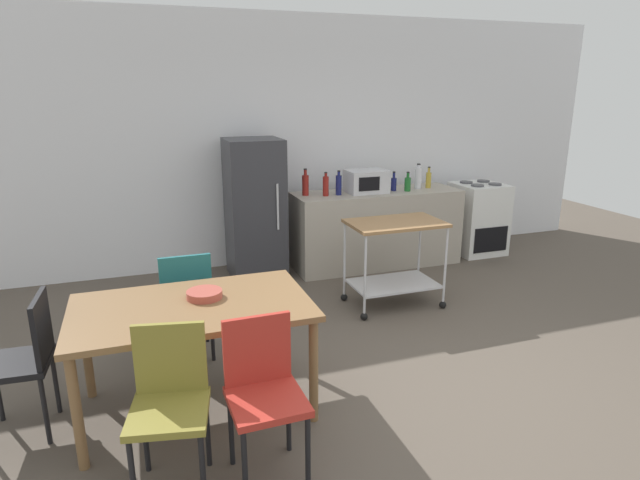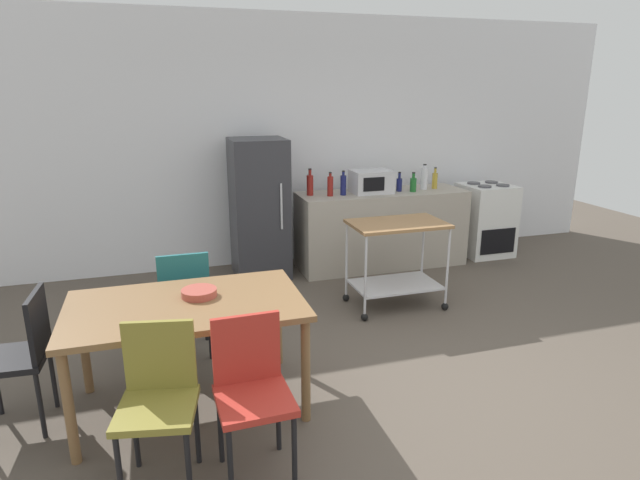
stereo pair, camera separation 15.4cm
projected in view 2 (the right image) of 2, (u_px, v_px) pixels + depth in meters
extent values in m
plane|color=brown|center=(410.00, 386.00, 3.86)|extent=(12.00, 12.00, 0.00)
cube|color=white|center=(295.00, 142.00, 6.39)|extent=(8.40, 0.12, 2.90)
cube|color=#A89E8E|center=(381.00, 229.00, 6.38)|extent=(2.00, 0.64, 0.90)
cube|color=brown|center=(186.00, 306.00, 3.44)|extent=(1.50, 0.90, 0.04)
cylinder|color=brown|center=(69.00, 408.00, 2.98)|extent=(0.06, 0.06, 0.71)
cylinder|color=brown|center=(306.00, 371.00, 3.38)|extent=(0.06, 0.06, 0.71)
cylinder|color=brown|center=(84.00, 346.00, 3.70)|extent=(0.06, 0.06, 0.71)
cylinder|color=brown|center=(278.00, 321.00, 4.09)|extent=(0.06, 0.06, 0.71)
cube|color=olive|center=(157.00, 410.00, 2.77)|extent=(0.47, 0.47, 0.04)
cube|color=olive|center=(160.00, 355.00, 2.89)|extent=(0.38, 0.11, 0.40)
cylinder|color=black|center=(120.00, 474.00, 2.66)|extent=(0.03, 0.03, 0.45)
cylinder|color=black|center=(189.00, 469.00, 2.70)|extent=(0.03, 0.03, 0.45)
cylinder|color=black|center=(135.00, 432.00, 2.99)|extent=(0.03, 0.03, 0.45)
cylinder|color=black|center=(197.00, 428.00, 3.02)|extent=(0.03, 0.03, 0.45)
cube|color=#1E666B|center=(184.00, 298.00, 4.24)|extent=(0.40, 0.40, 0.04)
cube|color=#1E666B|center=(184.00, 280.00, 4.01)|extent=(0.38, 0.03, 0.40)
cylinder|color=black|center=(206.00, 316.00, 4.51)|extent=(0.03, 0.03, 0.45)
cylinder|color=black|center=(164.00, 321.00, 4.41)|extent=(0.03, 0.03, 0.45)
cylinder|color=black|center=(210.00, 333.00, 4.20)|extent=(0.03, 0.03, 0.45)
cylinder|color=black|center=(165.00, 338.00, 4.10)|extent=(0.03, 0.03, 0.45)
cube|color=black|center=(11.00, 359.00, 3.29)|extent=(0.42, 0.42, 0.04)
cube|color=black|center=(38.00, 323.00, 3.27)|extent=(0.05, 0.38, 0.40)
cylinder|color=black|center=(53.00, 377.00, 3.56)|extent=(0.03, 0.03, 0.45)
cylinder|color=black|center=(40.00, 405.00, 3.24)|extent=(0.03, 0.03, 0.45)
cube|color=#B72D23|center=(255.00, 400.00, 2.86)|extent=(0.41, 0.41, 0.04)
cube|color=#B72D23|center=(246.00, 348.00, 2.96)|extent=(0.38, 0.04, 0.40)
cylinder|color=black|center=(230.00, 466.00, 2.72)|extent=(0.03, 0.03, 0.45)
cylinder|color=black|center=(294.00, 452.00, 2.82)|extent=(0.03, 0.03, 0.45)
cylinder|color=black|center=(220.00, 428.00, 3.03)|extent=(0.03, 0.03, 0.45)
cylinder|color=black|center=(278.00, 416.00, 3.13)|extent=(0.03, 0.03, 0.45)
cube|color=white|center=(485.00, 220.00, 6.81)|extent=(0.60, 0.60, 0.90)
cube|color=black|center=(498.00, 241.00, 6.59)|extent=(0.48, 0.01, 0.32)
cylinder|color=#47474C|center=(485.00, 186.00, 6.54)|extent=(0.16, 0.16, 0.02)
cylinder|color=#47474C|center=(503.00, 185.00, 6.61)|extent=(0.16, 0.16, 0.02)
cylinder|color=#47474C|center=(474.00, 183.00, 6.76)|extent=(0.16, 0.16, 0.02)
cylinder|color=#47474C|center=(491.00, 182.00, 6.83)|extent=(0.16, 0.16, 0.02)
cube|color=#333338|center=(259.00, 209.00, 5.96)|extent=(0.60, 0.60, 1.55)
cylinder|color=silver|center=(281.00, 207.00, 5.71)|extent=(0.02, 0.02, 0.50)
cube|color=olive|center=(398.00, 224.00, 5.06)|extent=(0.90, 0.56, 0.03)
cube|color=silver|center=(395.00, 284.00, 5.23)|extent=(0.83, 0.52, 0.02)
cylinder|color=silver|center=(366.00, 275.00, 4.82)|extent=(0.02, 0.02, 0.76)
sphere|color=black|center=(364.00, 317.00, 4.93)|extent=(0.07, 0.07, 0.07)
cylinder|color=silver|center=(448.00, 266.00, 5.06)|extent=(0.02, 0.02, 0.76)
sphere|color=black|center=(445.00, 306.00, 5.17)|extent=(0.07, 0.07, 0.07)
cylinder|color=silver|center=(347.00, 259.00, 5.28)|extent=(0.02, 0.02, 0.76)
sphere|color=black|center=(346.00, 298.00, 5.39)|extent=(0.07, 0.07, 0.07)
cylinder|color=silver|center=(423.00, 251.00, 5.52)|extent=(0.02, 0.02, 0.76)
sphere|color=black|center=(421.00, 289.00, 5.63)|extent=(0.07, 0.07, 0.07)
cylinder|color=maroon|center=(310.00, 185.00, 6.03)|extent=(0.08, 0.08, 0.23)
cylinder|color=maroon|center=(310.00, 172.00, 5.99)|extent=(0.03, 0.03, 0.06)
cylinder|color=black|center=(310.00, 169.00, 5.98)|extent=(0.04, 0.04, 0.01)
cylinder|color=maroon|center=(330.00, 186.00, 5.99)|extent=(0.07, 0.07, 0.22)
cylinder|color=maroon|center=(330.00, 175.00, 5.96)|extent=(0.03, 0.03, 0.04)
cylinder|color=black|center=(330.00, 173.00, 5.95)|extent=(0.03, 0.03, 0.01)
cylinder|color=navy|center=(343.00, 185.00, 6.04)|extent=(0.07, 0.07, 0.22)
cylinder|color=navy|center=(343.00, 174.00, 6.00)|extent=(0.03, 0.03, 0.04)
cylinder|color=black|center=(343.00, 171.00, 6.00)|extent=(0.03, 0.03, 0.01)
cube|color=silver|center=(371.00, 182.00, 6.17)|extent=(0.46, 0.34, 0.26)
cube|color=black|center=(374.00, 184.00, 6.00)|extent=(0.25, 0.01, 0.16)
cylinder|color=navy|center=(399.00, 185.00, 6.27)|extent=(0.07, 0.07, 0.15)
cylinder|color=navy|center=(400.00, 176.00, 6.24)|extent=(0.03, 0.03, 0.06)
cylinder|color=black|center=(400.00, 173.00, 6.23)|extent=(0.03, 0.03, 0.01)
cylinder|color=#1E6628|center=(413.00, 185.00, 6.24)|extent=(0.07, 0.07, 0.16)
cylinder|color=#1E6628|center=(414.00, 176.00, 6.21)|extent=(0.03, 0.03, 0.06)
cylinder|color=black|center=(414.00, 173.00, 6.20)|extent=(0.04, 0.04, 0.01)
cylinder|color=silver|center=(424.00, 179.00, 6.38)|extent=(0.08, 0.08, 0.25)
cylinder|color=silver|center=(425.00, 167.00, 6.34)|extent=(0.04, 0.04, 0.04)
cylinder|color=black|center=(425.00, 165.00, 6.33)|extent=(0.04, 0.04, 0.01)
cylinder|color=gold|center=(435.00, 181.00, 6.44)|extent=(0.06, 0.06, 0.19)
cylinder|color=gold|center=(435.00, 171.00, 6.40)|extent=(0.03, 0.03, 0.06)
cylinder|color=black|center=(436.00, 168.00, 6.39)|extent=(0.03, 0.03, 0.01)
cylinder|color=#B24C3F|center=(199.00, 293.00, 3.53)|extent=(0.23, 0.23, 0.05)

